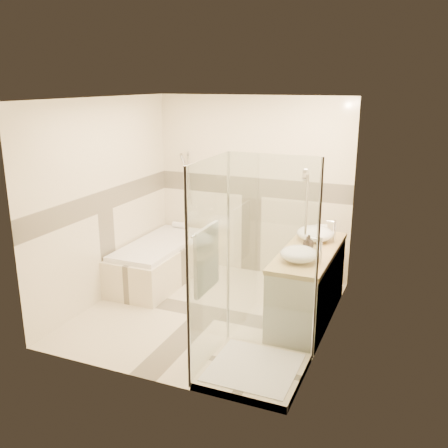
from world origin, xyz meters
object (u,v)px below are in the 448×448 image
at_px(vanity, 308,284).
at_px(amenity_bottle_a, 307,244).
at_px(vessel_sink_near, 315,233).
at_px(amenity_bottle_b, 309,242).
at_px(shower_enclosure, 246,321).
at_px(bathtub, 160,260).
at_px(vessel_sink_far, 299,254).

relative_size(vanity, amenity_bottle_a, 9.76).
distance_m(vessel_sink_near, amenity_bottle_b, 0.33).
bearing_deg(amenity_bottle_a, amenity_bottle_b, 90.00).
height_order(shower_enclosure, amenity_bottle_b, shower_enclosure).
bearing_deg(vanity, amenity_bottle_a, -106.62).
height_order(bathtub, vanity, vanity).
bearing_deg(vessel_sink_near, amenity_bottle_b, -90.00).
relative_size(bathtub, shower_enclosure, 0.83).
height_order(shower_enclosure, vessel_sink_far, shower_enclosure).
height_order(vessel_sink_far, amenity_bottle_b, amenity_bottle_b).
relative_size(vanity, shower_enclosure, 0.79).
xyz_separation_m(vessel_sink_far, amenity_bottle_a, (0.00, 0.34, 0.00)).
bearing_deg(amenity_bottle_b, vessel_sink_far, -90.00).
relative_size(vessel_sink_far, amenity_bottle_b, 2.44).
bearing_deg(vessel_sink_far, amenity_bottle_b, 90.00).
relative_size(bathtub, vessel_sink_near, 3.89).
distance_m(amenity_bottle_a, amenity_bottle_b, 0.09).
bearing_deg(amenity_bottle_a, bathtub, 168.93).
distance_m(bathtub, vessel_sink_near, 2.22).
distance_m(shower_enclosure, vessel_sink_near, 1.70).
xyz_separation_m(bathtub, vessel_sink_near, (2.13, 0.01, 0.63)).
relative_size(vanity, amenity_bottle_b, 9.92).
height_order(bathtub, shower_enclosure, shower_enclosure).
distance_m(vanity, vessel_sink_near, 0.62).
bearing_deg(amenity_bottle_a, vanity, 73.38).
bearing_deg(bathtub, shower_enclosure, -41.10).
distance_m(vessel_sink_far, amenity_bottle_b, 0.43).
height_order(shower_enclosure, amenity_bottle_a, shower_enclosure).
xyz_separation_m(shower_enclosure, amenity_bottle_b, (0.27, 1.29, 0.43)).
xyz_separation_m(vanity, vessel_sink_far, (-0.02, -0.41, 0.50)).
relative_size(vanity, vessel_sink_near, 3.71).
bearing_deg(shower_enclosure, bathtub, 138.90).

